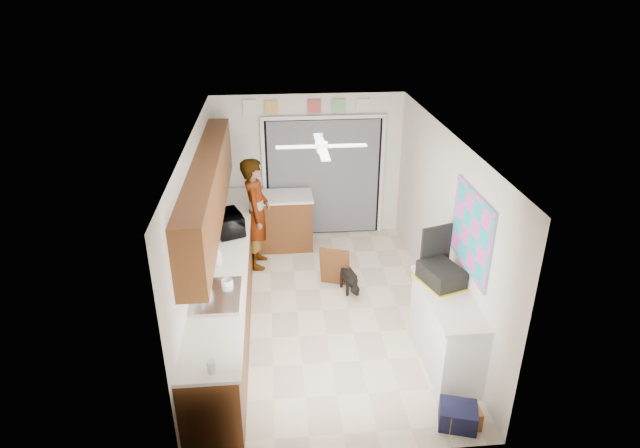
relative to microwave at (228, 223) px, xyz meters
name	(u,v)px	position (x,y,z in m)	size (l,w,h in m)	color
floor	(323,310)	(1.27, -0.68, -1.09)	(5.00, 5.00, 0.00)	beige
ceiling	(323,137)	(1.27, -0.68, 1.41)	(5.00, 5.00, 0.00)	white
wall_back	(309,167)	(1.27, 1.82, 0.16)	(3.20, 3.20, 0.00)	silver
wall_front	(350,354)	(1.27, -3.18, 0.16)	(3.20, 3.20, 0.00)	silver
wall_left	(198,235)	(-0.33, -0.68, 0.16)	(5.00, 5.00, 0.00)	silver
wall_right	(443,225)	(2.87, -0.68, 0.16)	(5.00, 5.00, 0.00)	silver
left_base_cabinets	(227,287)	(-0.03, -0.68, -0.64)	(0.60, 4.80, 0.90)	brown
left_countertop	(225,257)	(-0.02, -0.68, -0.17)	(0.62, 4.80, 0.04)	white
upper_cabinets	(209,189)	(-0.17, -0.48, 0.71)	(0.32, 4.00, 0.80)	brown
sink_basin	(218,297)	(-0.02, -1.68, -0.13)	(0.50, 0.76, 0.06)	silver
faucet	(201,290)	(-0.21, -1.68, -0.04)	(0.03, 0.03, 0.22)	silver
peninsula_base	(282,222)	(0.77, 1.32, -0.64)	(1.00, 0.60, 0.90)	brown
peninsula_top	(281,197)	(0.77, 1.32, -0.17)	(1.04, 0.64, 0.04)	white
back_opening_recess	(323,178)	(1.52, 1.79, -0.04)	(2.00, 0.06, 2.10)	black
curtain_panel	(324,179)	(1.52, 1.75, -0.04)	(1.90, 0.03, 2.05)	slate
door_trim_left	(264,180)	(0.50, 1.76, -0.04)	(0.06, 0.04, 2.10)	white
door_trim_right	(382,177)	(2.54, 1.76, -0.04)	(0.06, 0.04, 2.10)	white
door_trim_head	(324,117)	(1.52, 1.76, 1.03)	(2.10, 0.04, 0.06)	white
header_frame_0	(272,107)	(0.67, 1.79, 1.21)	(0.22, 0.02, 0.22)	gold
header_frame_2	(314,106)	(1.37, 1.79, 1.21)	(0.22, 0.02, 0.22)	#B84545
header_frame_3	(339,106)	(1.77, 1.79, 1.21)	(0.22, 0.02, 0.22)	#6DBF84
header_frame_4	(363,105)	(2.17, 1.79, 1.21)	(0.22, 0.02, 0.22)	white
route66_sign	(250,108)	(0.32, 1.79, 1.21)	(0.22, 0.02, 0.26)	silver
right_counter_base	(446,330)	(2.62, -1.88, -0.64)	(0.50, 1.40, 0.90)	white
right_counter_top	(449,297)	(2.61, -1.88, -0.17)	(0.54, 1.44, 0.04)	white
abstract_painting	(471,231)	(2.85, -1.68, 0.56)	(0.03, 1.15, 0.95)	#E253B4
ceiling_fan	(321,146)	(1.27, -0.48, 1.23)	(1.14, 1.14, 0.24)	white
microwave	(228,223)	(0.00, 0.00, 0.00)	(0.53, 0.36, 0.30)	black
soap_bottle	(218,255)	(-0.07, -0.93, 0.00)	(0.11, 0.11, 0.29)	silver
cup	(227,284)	(0.07, -1.47, -0.09)	(0.14, 0.14, 0.11)	white
jar_b	(211,367)	(0.02, -2.93, -0.09)	(0.08, 0.08, 0.12)	silver
paper_towel_roll	(205,280)	(-0.17, -1.48, -0.02)	(0.12, 0.12, 0.26)	white
suitcase	(441,275)	(2.59, -1.59, -0.04)	(0.39, 0.51, 0.22)	black
suitcase_rim	(440,283)	(2.59, -1.59, -0.15)	(0.44, 0.58, 0.02)	yellow
suitcase_lid	(436,245)	(2.59, -1.30, 0.21)	(0.42, 0.03, 0.50)	black
cardboard_box	(462,416)	(2.52, -2.88, -0.98)	(0.35, 0.26, 0.22)	#975D2F
navy_crate	(458,416)	(2.47, -2.88, -0.97)	(0.38, 0.32, 0.23)	#151735
cabinet_door_panel	(335,267)	(1.51, -0.05, -0.76)	(0.44, 0.03, 0.66)	brown
man	(256,214)	(0.37, 0.72, -0.19)	(0.65, 0.43, 1.80)	white
dog	(348,280)	(1.70, -0.20, -0.90)	(0.21, 0.48, 0.38)	black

